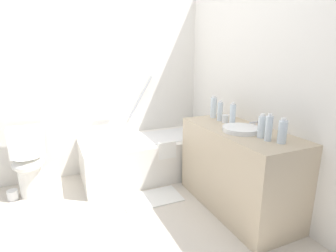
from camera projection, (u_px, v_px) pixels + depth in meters
ground_plane at (121, 219)px, 2.56m from camera, size 3.86×3.86×0.00m
wall_back_tiled at (93, 85)px, 3.37m from camera, size 3.26×0.10×2.31m
wall_right_mirror at (252, 91)px, 2.84m from camera, size 0.10×2.81×2.31m
bathtub at (146, 155)px, 3.43m from camera, size 1.60×0.77×1.25m
toilet at (28, 161)px, 2.95m from camera, size 0.37×0.51×0.76m
vanity_counter at (238, 169)px, 2.67m from camera, size 0.58×1.30×0.84m
sink_basin at (241, 129)px, 2.48m from camera, size 0.34×0.34×0.04m
sink_faucet at (258, 125)px, 2.55m from camera, size 0.13×0.15×0.08m
water_bottle_0 at (282, 132)px, 2.13m from camera, size 0.07×0.07×0.21m
water_bottle_1 at (214, 107)px, 3.00m from camera, size 0.07×0.07×0.25m
water_bottle_2 at (233, 115)px, 2.67m from camera, size 0.06×0.06×0.24m
water_bottle_3 at (220, 111)px, 2.86m from camera, size 0.06×0.06×0.22m
water_bottle_4 at (269, 128)px, 2.19m from camera, size 0.06×0.06×0.23m
water_bottle_5 at (262, 127)px, 2.28m from camera, size 0.07×0.07×0.21m
drinking_glass_0 at (225, 119)px, 2.79m from camera, size 0.07×0.07×0.08m
bath_mat at (152, 198)px, 2.91m from camera, size 0.64×0.36×0.01m
toilet_paper_roll at (13, 195)px, 2.89m from camera, size 0.11×0.11×0.11m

